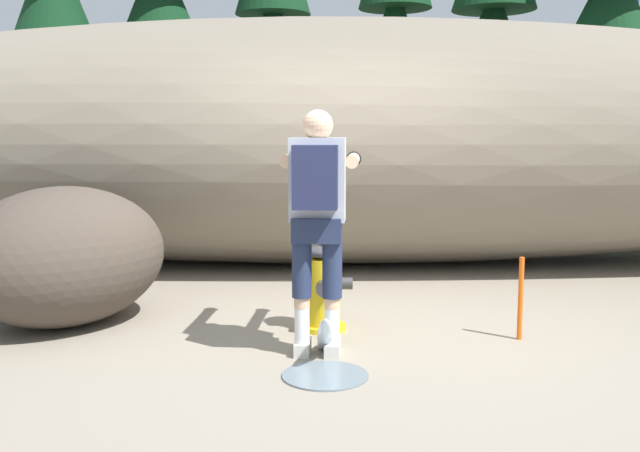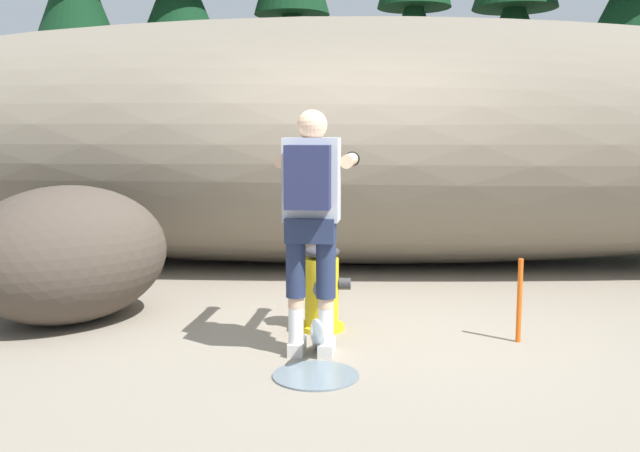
{
  "view_description": "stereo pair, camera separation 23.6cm",
  "coord_description": "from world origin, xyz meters",
  "px_view_note": "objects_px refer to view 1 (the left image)",
  "views": [
    {
      "loc": [
        -0.24,
        -4.89,
        1.47
      ],
      "look_at": [
        -0.21,
        0.54,
        0.75
      ],
      "focal_mm": 39.17,
      "sensor_mm": 36.0,
      "label": 1
    },
    {
      "loc": [
        -0.01,
        -4.88,
        1.47
      ],
      "look_at": [
        -0.21,
        0.54,
        0.75
      ],
      "focal_mm": 39.17,
      "sensor_mm": 36.0,
      "label": 2
    }
  ],
  "objects_px": {
    "boulder_large": "(64,256)",
    "fire_hydrant": "(324,289)",
    "utility_worker": "(318,202)",
    "boulder_small": "(16,274)",
    "survey_stake": "(521,299)"
  },
  "relations": [
    {
      "from": "boulder_large",
      "to": "fire_hydrant",
      "type": "bearing_deg",
      "value": -4.43
    },
    {
      "from": "utility_worker",
      "to": "boulder_large",
      "type": "distance_m",
      "value": 2.13
    },
    {
      "from": "boulder_small",
      "to": "survey_stake",
      "type": "xyz_separation_m",
      "value": [
        4.04,
        -1.01,
        0.02
      ]
    },
    {
      "from": "fire_hydrant",
      "to": "utility_worker",
      "type": "bearing_deg",
      "value": -94.47
    },
    {
      "from": "fire_hydrant",
      "to": "utility_worker",
      "type": "height_order",
      "value": "utility_worker"
    },
    {
      "from": "boulder_small",
      "to": "survey_stake",
      "type": "height_order",
      "value": "survey_stake"
    },
    {
      "from": "fire_hydrant",
      "to": "boulder_large",
      "type": "xyz_separation_m",
      "value": [
        -1.99,
        0.15,
        0.22
      ]
    },
    {
      "from": "utility_worker",
      "to": "boulder_large",
      "type": "bearing_deg",
      "value": 73.82
    },
    {
      "from": "utility_worker",
      "to": "boulder_large",
      "type": "relative_size",
      "value": 1.0
    },
    {
      "from": "fire_hydrant",
      "to": "boulder_small",
      "type": "xyz_separation_m",
      "value": [
        -2.63,
        0.75,
        -0.04
      ]
    },
    {
      "from": "survey_stake",
      "to": "utility_worker",
      "type": "bearing_deg",
      "value": -167.63
    },
    {
      "from": "survey_stake",
      "to": "boulder_large",
      "type": "bearing_deg",
      "value": 173.07
    },
    {
      "from": "boulder_small",
      "to": "survey_stake",
      "type": "distance_m",
      "value": 4.16
    },
    {
      "from": "boulder_large",
      "to": "boulder_small",
      "type": "height_order",
      "value": "boulder_large"
    },
    {
      "from": "utility_worker",
      "to": "boulder_small",
      "type": "bearing_deg",
      "value": 67.29
    }
  ]
}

